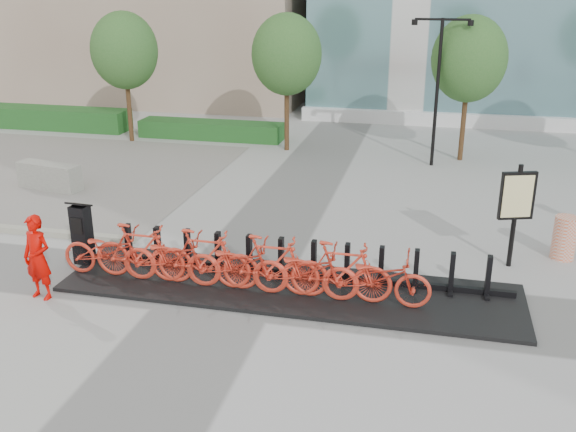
% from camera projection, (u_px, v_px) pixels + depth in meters
% --- Properties ---
extents(ground, '(120.00, 120.00, 0.00)m').
position_uv_depth(ground, '(226.00, 289.00, 13.50)').
color(ground, '#9F9F9F').
extents(gravel_patch, '(14.00, 14.00, 0.00)m').
position_uv_depth(gravel_patch, '(13.00, 171.00, 22.03)').
color(gravel_patch, '#6C655B').
rests_on(gravel_patch, ground).
extents(hedge_a, '(10.00, 1.40, 0.90)m').
position_uv_depth(hedge_a, '(23.00, 116.00, 28.68)').
color(hedge_a, '#246424').
rests_on(hedge_a, ground).
extents(hedge_b, '(6.00, 1.20, 0.70)m').
position_uv_depth(hedge_b, '(211.00, 130.00, 26.52)').
color(hedge_b, '#246424').
rests_on(hedge_b, ground).
extents(tree_0, '(2.60, 2.60, 5.10)m').
position_uv_depth(tree_0, '(124.00, 51.00, 24.96)').
color(tree_0, brown).
rests_on(tree_0, ground).
extents(tree_1, '(2.60, 2.60, 5.10)m').
position_uv_depth(tree_1, '(287.00, 55.00, 23.57)').
color(tree_1, brown).
rests_on(tree_1, ground).
extents(tree_2, '(2.60, 2.60, 5.10)m').
position_uv_depth(tree_2, '(469.00, 59.00, 22.18)').
color(tree_2, brown).
rests_on(tree_2, ground).
extents(streetlamp, '(2.00, 0.20, 5.00)m').
position_uv_depth(streetlamp, '(438.00, 75.00, 21.63)').
color(streetlamp, black).
rests_on(streetlamp, ground).
extents(dock_pad, '(9.60, 2.40, 0.08)m').
position_uv_depth(dock_pad, '(289.00, 288.00, 13.48)').
color(dock_pad, black).
rests_on(dock_pad, ground).
extents(dock_rail_posts, '(8.02, 0.50, 0.85)m').
position_uv_depth(dock_rail_posts, '(297.00, 259.00, 13.74)').
color(dock_rail_posts, black).
rests_on(dock_rail_posts, dock_pad).
extents(bike_0, '(2.12, 0.74, 1.11)m').
position_uv_depth(bike_0, '(109.00, 252.00, 13.79)').
color(bike_0, red).
rests_on(bike_0, dock_pad).
extents(bike_1, '(2.06, 0.58, 1.24)m').
position_uv_depth(bike_1, '(140.00, 252.00, 13.61)').
color(bike_1, red).
rests_on(bike_1, dock_pad).
extents(bike_2, '(2.12, 0.74, 1.11)m').
position_uv_depth(bike_2, '(171.00, 258.00, 13.48)').
color(bike_2, red).
rests_on(bike_2, dock_pad).
extents(bike_3, '(2.06, 0.58, 1.24)m').
position_uv_depth(bike_3, '(204.00, 258.00, 13.31)').
color(bike_3, red).
rests_on(bike_3, dock_pad).
extents(bike_4, '(2.12, 0.74, 1.11)m').
position_uv_depth(bike_4, '(237.00, 264.00, 13.17)').
color(bike_4, red).
rests_on(bike_4, dock_pad).
extents(bike_5, '(2.06, 0.58, 1.24)m').
position_uv_depth(bike_5, '(271.00, 265.00, 13.00)').
color(bike_5, red).
rests_on(bike_5, dock_pad).
extents(bike_6, '(2.12, 0.74, 1.11)m').
position_uv_depth(bike_6, '(305.00, 271.00, 12.86)').
color(bike_6, red).
rests_on(bike_6, dock_pad).
extents(bike_7, '(2.06, 0.58, 1.24)m').
position_uv_depth(bike_7, '(341.00, 272.00, 12.69)').
color(bike_7, red).
rests_on(bike_7, dock_pad).
extents(bike_8, '(2.12, 0.74, 1.11)m').
position_uv_depth(bike_8, '(377.00, 278.00, 12.56)').
color(bike_8, red).
rests_on(bike_8, dock_pad).
extents(kiosk, '(0.49, 0.42, 1.49)m').
position_uv_depth(kiosk, '(82.00, 233.00, 14.37)').
color(kiosk, black).
rests_on(kiosk, dock_pad).
extents(worker_red, '(0.71, 0.53, 1.77)m').
position_uv_depth(worker_red, '(37.00, 257.00, 12.87)').
color(worker_red, '#CF0600').
rests_on(worker_red, ground).
extents(construction_barrel, '(0.66, 0.66, 1.03)m').
position_uv_depth(construction_barrel, '(565.00, 238.00, 14.85)').
color(construction_barrel, '#E85520').
rests_on(construction_barrel, ground).
extents(jersey_barrier, '(2.18, 0.95, 0.82)m').
position_uv_depth(jersey_barrier, '(49.00, 176.00, 19.96)').
color(jersey_barrier, gray).
rests_on(jersey_barrier, ground).
extents(map_sign, '(0.77, 0.36, 2.39)m').
position_uv_depth(map_sign, '(517.00, 200.00, 14.09)').
color(map_sign, black).
rests_on(map_sign, ground).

